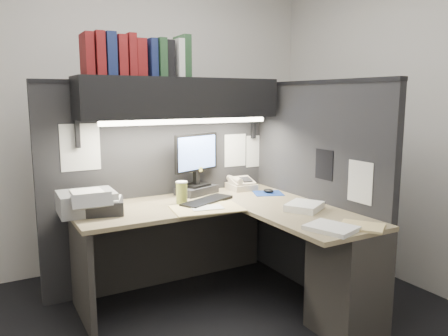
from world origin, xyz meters
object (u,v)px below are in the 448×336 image
(desk, at_px, (268,255))
(notebook_stack, at_px, (100,207))
(monitor, at_px, (197,170))
(telephone, at_px, (241,185))
(coffee_cup, at_px, (182,193))
(overhead_shelf, at_px, (180,98))
(printer, at_px, (87,202))
(keyboard, at_px, (207,201))

(desk, bearing_deg, notebook_stack, 149.42)
(monitor, height_order, telephone, monitor)
(telephone, relative_size, coffee_cup, 1.40)
(overhead_shelf, xyz_separation_m, coffee_cup, (-0.08, -0.19, -0.69))
(printer, relative_size, notebook_stack, 1.20)
(monitor, height_order, coffee_cup, monitor)
(coffee_cup, bearing_deg, notebook_stack, 178.88)
(monitor, distance_m, notebook_stack, 0.87)
(overhead_shelf, bearing_deg, notebook_stack, -165.66)
(overhead_shelf, distance_m, telephone, 0.92)
(keyboard, bearing_deg, desk, -91.26)
(overhead_shelf, relative_size, keyboard, 3.42)
(desk, height_order, telephone, telephone)
(desk, xyz_separation_m, printer, (-1.06, 0.63, 0.36))
(overhead_shelf, xyz_separation_m, monitor, (0.15, 0.04, -0.58))
(overhead_shelf, bearing_deg, keyboard, -71.23)
(desk, bearing_deg, coffee_cup, 124.06)
(overhead_shelf, distance_m, keyboard, 0.81)
(keyboard, height_order, printer, printer)
(monitor, xyz_separation_m, keyboard, (-0.06, -0.30, -0.18))
(desk, relative_size, coffee_cup, 11.01)
(overhead_shelf, bearing_deg, printer, -171.06)
(telephone, xyz_separation_m, printer, (-1.31, -0.13, 0.03))
(coffee_cup, bearing_deg, desk, -55.94)
(overhead_shelf, xyz_separation_m, telephone, (0.56, 0.01, -0.73))
(coffee_cup, distance_m, notebook_stack, 0.60)
(overhead_shelf, height_order, telephone, overhead_shelf)
(telephone, relative_size, notebook_stack, 0.71)
(telephone, bearing_deg, overhead_shelf, -176.48)
(telephone, distance_m, printer, 1.32)
(monitor, xyz_separation_m, coffee_cup, (-0.23, -0.23, -0.12))
(monitor, relative_size, printer, 1.33)
(notebook_stack, bearing_deg, monitor, 14.63)
(desk, height_order, monitor, monitor)
(overhead_shelf, height_order, coffee_cup, overhead_shelf)
(desk, xyz_separation_m, notebook_stack, (-0.98, 0.58, 0.33))
(coffee_cup, bearing_deg, printer, 174.37)
(keyboard, distance_m, telephone, 0.54)
(monitor, height_order, keyboard, monitor)
(keyboard, distance_m, coffee_cup, 0.20)
(desk, xyz_separation_m, telephone, (0.26, 0.76, 0.33))
(coffee_cup, bearing_deg, telephone, 17.10)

